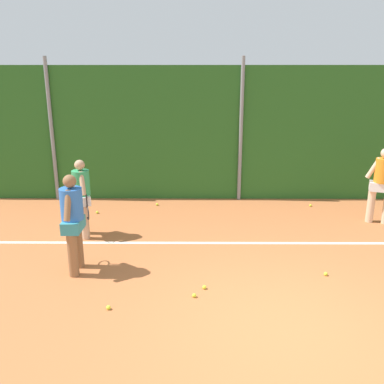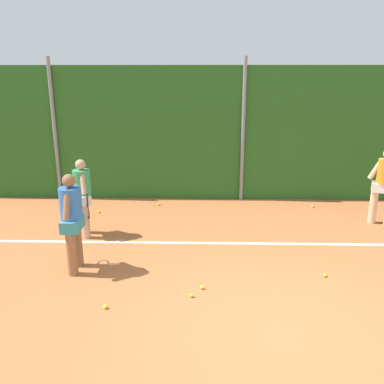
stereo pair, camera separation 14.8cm
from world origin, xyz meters
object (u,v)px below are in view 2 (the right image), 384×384
at_px(tennis_ball_4, 313,206).
at_px(tennis_ball_9, 191,295).
at_px(tennis_ball_1, 159,204).
at_px(tennis_ball_2, 325,275).
at_px(tennis_ball_6, 106,307).
at_px(player_midcourt, 83,194).
at_px(tennis_ball_7, 84,201).
at_px(tennis_ball_8, 99,212).
at_px(player_foreground_near, 72,218).
at_px(tennis_ball_11, 202,287).

relative_size(tennis_ball_4, tennis_ball_9, 1.00).
height_order(tennis_ball_1, tennis_ball_2, same).
xyz_separation_m(tennis_ball_2, tennis_ball_9, (-2.29, -0.73, 0.00)).
bearing_deg(tennis_ball_2, tennis_ball_1, 130.22).
bearing_deg(tennis_ball_9, tennis_ball_6, -164.58).
distance_m(player_midcourt, tennis_ball_9, 3.56).
xyz_separation_m(player_midcourt, tennis_ball_7, (-0.70, 2.32, -0.91)).
bearing_deg(tennis_ball_2, tennis_ball_7, 142.61).
bearing_deg(tennis_ball_8, tennis_ball_1, 24.05).
bearing_deg(player_midcourt, player_foreground_near, -13.50).
bearing_deg(tennis_ball_11, tennis_ball_6, -157.14).
height_order(tennis_ball_4, tennis_ball_7, same).
relative_size(player_foreground_near, tennis_ball_9, 26.76).
relative_size(tennis_ball_4, tennis_ball_8, 1.00).
xyz_separation_m(player_midcourt, tennis_ball_6, (1.09, -2.85, -0.91)).
xyz_separation_m(tennis_ball_1, tennis_ball_8, (-1.45, -0.65, 0.00)).
bearing_deg(tennis_ball_1, player_midcourt, -123.16).
xyz_separation_m(player_midcourt, tennis_ball_2, (4.66, -1.77, -0.91)).
distance_m(player_foreground_near, tennis_ball_11, 2.53).
bearing_deg(tennis_ball_11, player_midcourt, 138.48).
relative_size(tennis_ball_9, tennis_ball_11, 1.00).
distance_m(tennis_ball_4, tennis_ball_8, 5.55).
bearing_deg(tennis_ball_4, tennis_ball_2, -101.60).
distance_m(tennis_ball_4, tennis_ball_9, 5.49).
xyz_separation_m(tennis_ball_7, tennis_ball_8, (0.63, -0.86, 0.00)).
bearing_deg(player_midcourt, tennis_ball_7, 173.51).
relative_size(tennis_ball_2, tennis_ball_9, 1.00).
xyz_separation_m(tennis_ball_4, tennis_ball_8, (-5.52, -0.59, 0.00)).
xyz_separation_m(tennis_ball_2, tennis_ball_6, (-3.57, -1.08, 0.00)).
xyz_separation_m(tennis_ball_1, tennis_ball_2, (3.28, -3.88, 0.00)).
height_order(tennis_ball_1, tennis_ball_8, same).
distance_m(tennis_ball_8, tennis_ball_11, 4.53).
bearing_deg(tennis_ball_11, tennis_ball_1, 104.91).
distance_m(player_midcourt, tennis_ball_1, 2.67).
height_order(player_foreground_near, tennis_ball_11, player_foreground_near).
height_order(tennis_ball_2, tennis_ball_4, same).
height_order(tennis_ball_2, tennis_ball_9, same).
relative_size(tennis_ball_6, tennis_ball_8, 1.00).
bearing_deg(tennis_ball_11, tennis_ball_2, 12.44).
height_order(tennis_ball_4, tennis_ball_6, same).
bearing_deg(player_foreground_near, tennis_ball_4, -55.15).
distance_m(player_foreground_near, tennis_ball_4, 6.40).
relative_size(tennis_ball_1, tennis_ball_11, 1.00).
bearing_deg(tennis_ball_8, tennis_ball_4, 6.06).
relative_size(player_foreground_near, player_midcourt, 1.05).
relative_size(tennis_ball_1, tennis_ball_7, 1.00).
relative_size(player_midcourt, tennis_ball_6, 25.43).
bearing_deg(tennis_ball_7, tennis_ball_4, -2.57).
bearing_deg(tennis_ball_4, tennis_ball_6, -131.64).
relative_size(player_midcourt, tennis_ball_4, 25.43).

